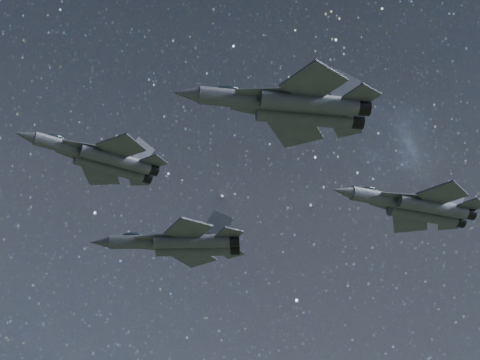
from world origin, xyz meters
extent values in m
cylinder|color=#373B45|center=(-20.85, 0.65, 150.92)|extent=(7.08, 3.10, 1.46)
cone|color=#373B45|center=(-25.21, -0.44, 150.92)|extent=(2.50, 1.82, 1.31)
ellipsoid|color=#19282D|center=(-21.94, 0.37, 151.62)|extent=(2.40, 1.50, 0.72)
cube|color=#373B45|center=(-16.12, 1.83, 150.87)|extent=(7.80, 3.23, 1.22)
cylinder|color=#373B45|center=(-15.53, 1.01, 150.45)|extent=(7.99, 3.33, 1.46)
cylinder|color=#373B45|center=(-15.99, 2.83, 150.45)|extent=(7.99, 3.33, 1.46)
cylinder|color=black|center=(-11.35, 2.06, 150.45)|extent=(1.51, 1.60, 1.35)
cylinder|color=black|center=(-11.81, 3.88, 150.45)|extent=(1.51, 1.60, 1.35)
cube|color=#373B45|center=(-18.91, -0.17, 150.80)|extent=(4.92, 1.29, 0.11)
cube|color=#373B45|center=(-19.52, 2.28, 150.80)|extent=(4.85, 3.00, 0.11)
cube|color=#373B45|center=(-15.17, -1.21, 150.63)|extent=(5.37, 5.36, 0.19)
cube|color=#373B45|center=(-16.72, 4.97, 150.63)|extent=(4.63, 4.93, 0.19)
cube|color=#373B45|center=(-11.42, 0.79, 150.63)|extent=(3.18, 3.18, 0.14)
cube|color=#373B45|center=(-12.47, 4.97, 150.63)|extent=(2.72, 2.84, 0.14)
cube|color=#373B45|center=(-12.84, 1.45, 152.23)|extent=(3.25, 0.68, 3.34)
cube|color=#373B45|center=(-13.41, 3.72, 152.23)|extent=(3.13, 1.19, 3.34)
cylinder|color=#373B45|center=(-10.41, 14.60, 147.66)|extent=(8.29, 3.91, 1.72)
cone|color=#373B45|center=(-15.48, 16.06, 147.66)|extent=(2.96, 2.21, 1.54)
ellipsoid|color=#19282D|center=(-11.68, 14.96, 148.49)|extent=(2.83, 1.84, 0.85)
cube|color=#373B45|center=(-4.92, 13.01, 147.61)|extent=(9.12, 4.09, 1.43)
cylinder|color=#373B45|center=(-4.81, 11.83, 147.11)|extent=(9.35, 4.22, 1.72)
cylinder|color=#373B45|center=(-4.19, 13.94, 147.11)|extent=(9.35, 4.22, 1.72)
cylinder|color=black|center=(0.05, 10.42, 147.11)|extent=(1.81, 1.92, 1.58)
cylinder|color=black|center=(0.66, 12.53, 147.11)|extent=(1.81, 1.92, 1.58)
cube|color=#373B45|center=(-8.93, 12.62, 147.53)|extent=(5.64, 3.68, 0.13)
cube|color=#373B45|center=(-8.10, 15.47, 147.53)|extent=(5.80, 1.72, 0.13)
cube|color=#373B45|center=(-5.75, 9.35, 147.33)|extent=(5.31, 5.69, 0.22)
cube|color=#373B45|center=(-3.67, 16.54, 147.33)|extent=(6.31, 6.27, 0.22)
cube|color=#373B45|center=(-0.77, 9.17, 147.33)|extent=(3.11, 3.27, 0.16)
cube|color=#373B45|center=(0.64, 14.03, 147.33)|extent=(3.73, 3.73, 0.16)
cube|color=#373B45|center=(-1.82, 10.68, 149.20)|extent=(3.63, 1.52, 3.91)
cube|color=#373B45|center=(-1.06, 13.32, 149.20)|extent=(3.79, 0.93, 3.91)
cylinder|color=#373B45|center=(-5.27, -14.06, 149.38)|extent=(8.27, 2.57, 1.72)
cone|color=#373B45|center=(-10.51, -13.50, 149.38)|extent=(2.79, 1.81, 1.54)
ellipsoid|color=#19282D|center=(-6.58, -13.92, 150.20)|extent=(2.72, 1.43, 0.85)
cube|color=#373B45|center=(0.42, -14.67, 149.32)|extent=(9.14, 2.60, 1.43)
cylinder|color=#373B45|center=(0.74, -15.81, 148.83)|extent=(9.37, 2.69, 1.72)
cylinder|color=#373B45|center=(0.97, -13.62, 148.83)|extent=(9.37, 2.69, 1.72)
cylinder|color=black|center=(5.77, -16.35, 148.83)|extent=(1.59, 1.73, 1.58)
cylinder|color=black|center=(6.00, -14.16, 148.83)|extent=(1.59, 1.73, 1.58)
cube|color=#373B45|center=(-3.46, -15.75, 149.25)|extent=(5.82, 2.84, 0.13)
cube|color=#373B45|center=(-3.14, -12.79, 149.25)|extent=(5.80, 1.69, 0.13)
cube|color=#373B45|center=(0.24, -18.41, 149.05)|extent=(5.82, 6.08, 0.22)
cube|color=#373B45|center=(1.04, -10.98, 149.05)|extent=(6.21, 6.30, 0.22)
cube|color=#373B45|center=(5.18, -17.72, 149.05)|extent=(3.42, 3.54, 0.16)
cube|color=#373B45|center=(5.72, -12.69, 149.05)|extent=(3.66, 3.71, 0.16)
cube|color=#373B45|center=(3.88, -16.42, 150.92)|extent=(3.79, 0.89, 3.91)
cube|color=#373B45|center=(4.17, -13.69, 150.92)|extent=(3.83, 0.59, 3.91)
cylinder|color=#373B45|center=(17.01, 3.60, 151.68)|extent=(8.35, 2.37, 1.74)
cone|color=#373B45|center=(11.68, 3.19, 151.68)|extent=(2.79, 1.76, 1.56)
ellipsoid|color=#19282D|center=(15.68, 3.50, 152.51)|extent=(2.73, 1.37, 0.86)
cube|color=#373B45|center=(22.79, 4.05, 151.62)|extent=(9.23, 2.37, 1.45)
cylinder|color=#373B45|center=(23.32, 2.98, 151.12)|extent=(9.46, 2.46, 1.74)
cylinder|color=#373B45|center=(23.14, 5.20, 151.12)|extent=(9.46, 2.46, 1.74)
cylinder|color=black|center=(28.42, 3.37, 151.12)|extent=(1.57, 1.71, 1.60)
cylinder|color=black|center=(28.25, 5.59, 151.12)|extent=(1.57, 1.71, 1.60)
cube|color=#373B45|center=(19.13, 2.26, 151.54)|extent=(5.89, 1.88, 0.13)
cube|color=#373B45|center=(18.90, 5.26, 151.54)|extent=(5.91, 2.72, 0.13)
cube|color=#373B45|center=(23.30, 0.29, 151.34)|extent=(6.25, 6.37, 0.22)
cube|color=#373B45|center=(22.71, 7.84, 151.34)|extent=(5.97, 6.20, 0.22)
cube|color=#373B45|center=(28.09, 1.90, 151.34)|extent=(3.69, 3.74, 0.17)
cube|color=#373B45|center=(27.69, 7.00, 151.34)|extent=(3.51, 3.62, 0.17)
cube|color=#373B45|center=(26.56, 2.95, 153.24)|extent=(3.88, 0.57, 3.96)
cube|color=#373B45|center=(26.34, 5.72, 153.24)|extent=(3.85, 0.79, 3.96)
camera|label=1|loc=(-19.30, -66.99, 107.10)|focal=55.00mm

